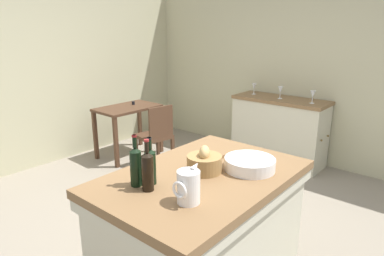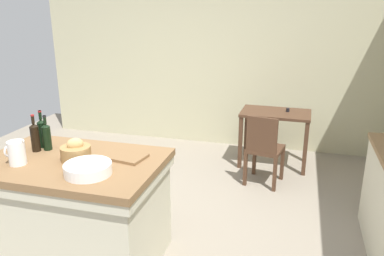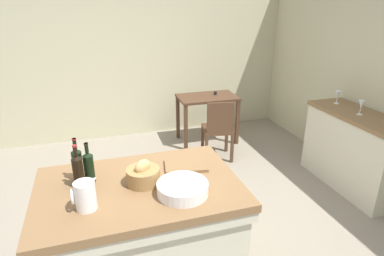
# 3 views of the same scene
# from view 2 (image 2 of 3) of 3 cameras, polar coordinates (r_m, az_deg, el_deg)

# --- Properties ---
(ground_plane) EXTENTS (6.76, 6.76, 0.00)m
(ground_plane) POSITION_cam_2_polar(r_m,az_deg,el_deg) (4.02, -6.09, -13.97)
(ground_plane) COLOR gray
(wall_back) EXTENTS (5.32, 0.12, 2.60)m
(wall_back) POSITION_cam_2_polar(r_m,az_deg,el_deg) (5.97, 2.75, 9.96)
(wall_back) COLOR #B7B28E
(wall_back) RESTS_ON ground
(island_table) EXTENTS (1.44, 0.97, 0.91)m
(island_table) POSITION_cam_2_polar(r_m,az_deg,el_deg) (3.45, -16.58, -11.02)
(island_table) COLOR brown
(island_table) RESTS_ON ground
(writing_desk) EXTENTS (0.91, 0.58, 0.80)m
(writing_desk) POSITION_cam_2_polar(r_m,az_deg,el_deg) (5.29, 12.12, 1.06)
(writing_desk) COLOR #472D1E
(writing_desk) RESTS_ON ground
(wooden_chair) EXTENTS (0.47, 0.47, 0.88)m
(wooden_chair) POSITION_cam_2_polar(r_m,az_deg,el_deg) (4.71, 10.50, -2.86)
(wooden_chair) COLOR #472D1E
(wooden_chair) RESTS_ON ground
(pitcher) EXTENTS (0.17, 0.13, 0.23)m
(pitcher) POSITION_cam_2_polar(r_m,az_deg,el_deg) (3.30, -24.34, -3.29)
(pitcher) COLOR white
(pitcher) RESTS_ON island_table
(wash_bowl) EXTENTS (0.35, 0.35, 0.08)m
(wash_bowl) POSITION_cam_2_polar(r_m,az_deg,el_deg) (2.96, -15.02, -5.81)
(wash_bowl) COLOR white
(wash_bowl) RESTS_ON island_table
(bread_basket) EXTENTS (0.24, 0.24, 0.19)m
(bread_basket) POSITION_cam_2_polar(r_m,az_deg,el_deg) (3.24, -16.68, -3.41)
(bread_basket) COLOR olive
(bread_basket) RESTS_ON island_table
(cutting_board) EXTENTS (0.36, 0.28, 0.02)m
(cutting_board) POSITION_cam_2_polar(r_m,az_deg,el_deg) (3.21, -9.75, -4.16)
(cutting_board) COLOR brown
(cutting_board) RESTS_ON island_table
(wine_bottle_dark) EXTENTS (0.07, 0.07, 0.30)m
(wine_bottle_dark) POSITION_cam_2_polar(r_m,az_deg,el_deg) (3.53, -20.55, -1.11)
(wine_bottle_dark) COLOR black
(wine_bottle_dark) RESTS_ON island_table
(wine_bottle_amber) EXTENTS (0.07, 0.07, 0.33)m
(wine_bottle_amber) POSITION_cam_2_polar(r_m,az_deg,el_deg) (3.60, -21.13, -0.61)
(wine_bottle_amber) COLOR black
(wine_bottle_amber) RESTS_ON island_table
(wine_bottle_green) EXTENTS (0.07, 0.07, 0.32)m
(wine_bottle_green) POSITION_cam_2_polar(r_m,az_deg,el_deg) (3.53, -22.05, -1.17)
(wine_bottle_green) COLOR black
(wine_bottle_green) RESTS_ON island_table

